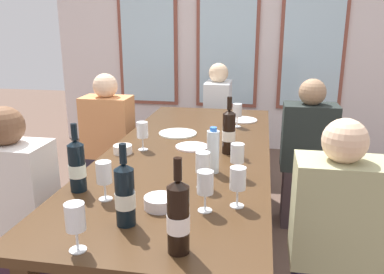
{
  "coord_description": "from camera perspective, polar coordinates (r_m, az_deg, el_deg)",
  "views": [
    {
      "loc": [
        0.42,
        -2.25,
        1.49
      ],
      "look_at": [
        0.0,
        0.12,
        0.79
      ],
      "focal_mm": 37.23,
      "sensor_mm": 36.0,
      "label": 1
    }
  ],
  "objects": [
    {
      "name": "wine_glass_3",
      "position": [
        1.97,
        6.51,
        -2.44
      ],
      "size": [
        0.07,
        0.07,
        0.17
      ],
      "color": "white",
      "rests_on": "dining_table"
    },
    {
      "name": "white_plate_1",
      "position": [
        2.76,
        -2.05,
        0.53
      ],
      "size": [
        0.26,
        0.26,
        0.01
      ],
      "primitive_type": "cylinder",
      "color": "white",
      "rests_on": "dining_table"
    },
    {
      "name": "wine_glass_4",
      "position": [
        1.4,
        -16.4,
        -11.09
      ],
      "size": [
        0.07,
        0.07,
        0.17
      ],
      "color": "white",
      "rests_on": "dining_table"
    },
    {
      "name": "seated_person_1",
      "position": [
        1.95,
        19.59,
        -14.45
      ],
      "size": [
        0.38,
        0.24,
        1.11
      ],
      "color": "#272139",
      "rests_on": "ground"
    },
    {
      "name": "seated_person_3",
      "position": [
        3.04,
        16.13,
        -2.95
      ],
      "size": [
        0.38,
        0.24,
        1.11
      ],
      "color": "#3A2C2F",
      "rests_on": "ground"
    },
    {
      "name": "wine_glass_2",
      "position": [
        1.76,
        -12.49,
        -5.25
      ],
      "size": [
        0.07,
        0.07,
        0.17
      ],
      "color": "white",
      "rests_on": "dining_table"
    },
    {
      "name": "wine_glass_1",
      "position": [
        1.62,
        1.9,
        -6.83
      ],
      "size": [
        0.07,
        0.07,
        0.17
      ],
      "color": "white",
      "rests_on": "dining_table"
    },
    {
      "name": "ground_plane",
      "position": [
        2.73,
        -0.47,
        -16.87
      ],
      "size": [
        12.0,
        12.0,
        0.0
      ],
      "primitive_type": "plane",
      "color": "brown"
    },
    {
      "name": "water_bottle",
      "position": [
        2.03,
        3.03,
        -2.05
      ],
      "size": [
        0.06,
        0.06,
        0.24
      ],
      "color": "white",
      "rests_on": "dining_table"
    },
    {
      "name": "wine_glass_5",
      "position": [
        1.67,
        6.58,
        -6.2
      ],
      "size": [
        0.07,
        0.07,
        0.17
      ],
      "color": "white",
      "rests_on": "dining_table"
    },
    {
      "name": "seated_person_0",
      "position": [
        2.24,
        -23.79,
        -10.77
      ],
      "size": [
        0.38,
        0.24,
        1.11
      ],
      "color": "#392231",
      "rests_on": "ground"
    },
    {
      "name": "dining_table",
      "position": [
        2.43,
        -0.5,
        -3.43
      ],
      "size": [
        0.97,
        2.46,
        0.74
      ],
      "color": "#422B17",
      "rests_on": "ground"
    },
    {
      "name": "wine_glass_0",
      "position": [
        2.4,
        -7.12,
        0.81
      ],
      "size": [
        0.07,
        0.07,
        0.17
      ],
      "color": "white",
      "rests_on": "dining_table"
    },
    {
      "name": "wine_glass_6",
      "position": [
        1.84,
        1.56,
        -3.89
      ],
      "size": [
        0.07,
        0.07,
        0.17
      ],
      "color": "white",
      "rests_on": "dining_table"
    },
    {
      "name": "back_wall_with_windows",
      "position": [
        4.76,
        5.2,
        15.65
      ],
      "size": [
        4.17,
        0.1,
        2.9
      ],
      "color": "silver",
      "rests_on": "ground"
    },
    {
      "name": "wine_bottle_3",
      "position": [
        1.88,
        -16.15,
        -3.94
      ],
      "size": [
        0.08,
        0.08,
        0.32
      ],
      "color": "black",
      "rests_on": "dining_table"
    },
    {
      "name": "seated_person_4",
      "position": [
        3.97,
        3.69,
        2.11
      ],
      "size": [
        0.24,
        0.38,
        1.11
      ],
      "color": "#23343E",
      "rests_on": "ground"
    },
    {
      "name": "wine_bottle_0",
      "position": [
        2.33,
        5.29,
        0.78
      ],
      "size": [
        0.08,
        0.08,
        0.34
      ],
      "color": "black",
      "rests_on": "dining_table"
    },
    {
      "name": "white_plate_2",
      "position": [
        2.46,
        0.01,
        -1.4
      ],
      "size": [
        0.21,
        0.21,
        0.01
      ],
      "primitive_type": "cylinder",
      "color": "white",
      "rests_on": "dining_table"
    },
    {
      "name": "wine_bottle_1",
      "position": [
        1.53,
        -9.59,
        -8.09
      ],
      "size": [
        0.08,
        0.08,
        0.32
      ],
      "color": "black",
      "rests_on": "dining_table"
    },
    {
      "name": "wine_glass_7",
      "position": [
        2.94,
        6.5,
        3.66
      ],
      "size": [
        0.07,
        0.07,
        0.17
      ],
      "color": "white",
      "rests_on": "dining_table"
    },
    {
      "name": "tasting_bowl_1",
      "position": [
        2.38,
        -9.89,
        -1.74
      ],
      "size": [
        0.11,
        0.11,
        0.05
      ],
      "primitive_type": "cylinder",
      "color": "white",
      "rests_on": "dining_table"
    },
    {
      "name": "wine_bottle_2",
      "position": [
        1.34,
        -1.98,
        -11.32
      ],
      "size": [
        0.08,
        0.08,
        0.34
      ],
      "color": "black",
      "rests_on": "dining_table"
    },
    {
      "name": "tasting_bowl_0",
      "position": [
        1.68,
        -4.61,
        -9.33
      ],
      "size": [
        0.13,
        0.13,
        0.05
      ],
      "primitive_type": "cylinder",
      "color": "white",
      "rests_on": "dining_table"
    },
    {
      "name": "seated_person_2",
      "position": [
        3.26,
        -11.81,
        -1.33
      ],
      "size": [
        0.38,
        0.24,
        1.11
      ],
      "color": "#2F2835",
      "rests_on": "ground"
    },
    {
      "name": "white_plate_0",
      "position": [
        3.16,
        7.2,
        2.44
      ],
      "size": [
        0.23,
        0.23,
        0.01
      ],
      "primitive_type": "cylinder",
      "color": "white",
      "rests_on": "dining_table"
    }
  ]
}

